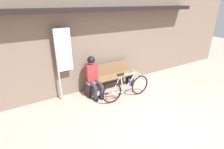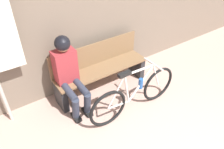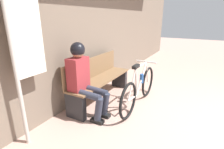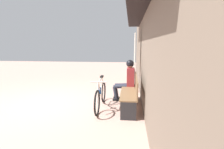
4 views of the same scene
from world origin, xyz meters
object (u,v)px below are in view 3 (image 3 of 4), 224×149
person_seated (83,76)px  banner_pole (23,42)px  bicycle (139,88)px  park_bench_near (99,80)px

person_seated → banner_pole: (-0.79, 0.23, 0.61)m
bicycle → park_bench_near: bearing=99.2°
person_seated → banner_pole: banner_pole is taller
park_bench_near → person_seated: bearing=-169.7°
bicycle → person_seated: person_seated is taller
park_bench_near → person_seated: (-0.63, -0.12, 0.30)m
person_seated → banner_pole: 1.03m
person_seated → banner_pole: bearing=163.6°
park_bench_near → banner_pole: 1.70m
park_bench_near → person_seated: size_ratio=1.36×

